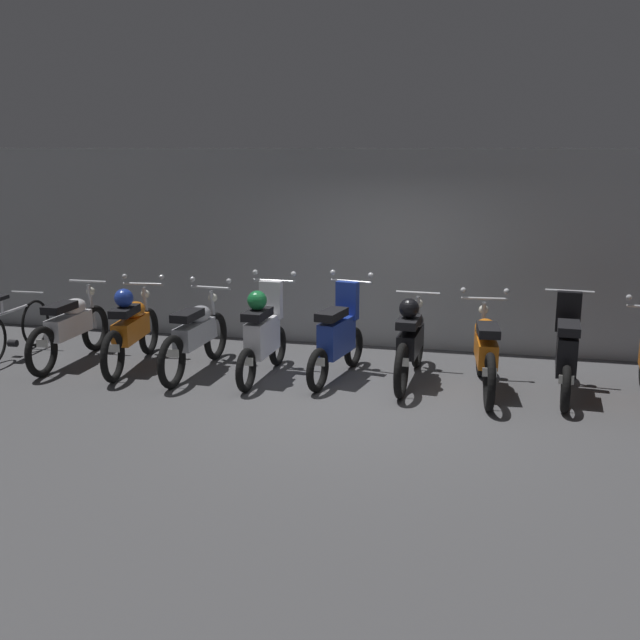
% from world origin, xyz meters
% --- Properties ---
extents(ground_plane, '(80.00, 80.00, 0.00)m').
position_xyz_m(ground_plane, '(0.00, 0.00, 0.00)').
color(ground_plane, '#4C4C4F').
extents(back_wall, '(16.15, 0.30, 2.82)m').
position_xyz_m(back_wall, '(0.00, 2.58, 1.41)').
color(back_wall, '#9EA0A3').
rests_on(back_wall, ground).
extents(motorbike_slot_0, '(0.56, 1.95, 1.03)m').
position_xyz_m(motorbike_slot_0, '(-4.08, 0.66, 0.49)').
color(motorbike_slot_0, black).
rests_on(motorbike_slot_0, ground).
extents(motorbike_slot_1, '(0.59, 1.95, 1.15)m').
position_xyz_m(motorbike_slot_1, '(-3.17, 0.64, 0.53)').
color(motorbike_slot_1, black).
rests_on(motorbike_slot_1, ground).
extents(motorbike_slot_2, '(0.59, 1.95, 1.15)m').
position_xyz_m(motorbike_slot_2, '(-2.26, 0.62, 0.49)').
color(motorbike_slot_2, black).
rests_on(motorbike_slot_2, ground).
extents(motorbike_slot_3, '(0.59, 1.68, 1.29)m').
position_xyz_m(motorbike_slot_3, '(-1.36, 0.61, 0.57)').
color(motorbike_slot_3, black).
rests_on(motorbike_slot_3, ground).
extents(motorbike_slot_4, '(0.58, 1.67, 1.29)m').
position_xyz_m(motorbike_slot_4, '(-0.45, 0.81, 0.53)').
color(motorbike_slot_4, black).
rests_on(motorbike_slot_4, ground).
extents(motorbike_slot_5, '(0.56, 1.95, 1.08)m').
position_xyz_m(motorbike_slot_5, '(0.45, 0.86, 0.53)').
color(motorbike_slot_5, black).
rests_on(motorbike_slot_5, ground).
extents(motorbike_slot_6, '(0.59, 1.95, 1.15)m').
position_xyz_m(motorbike_slot_6, '(1.36, 0.70, 0.49)').
color(motorbike_slot_6, black).
rests_on(motorbike_slot_6, ground).
extents(motorbike_slot_7, '(0.56, 1.68, 1.18)m').
position_xyz_m(motorbike_slot_7, '(2.27, 0.75, 0.52)').
color(motorbike_slot_7, black).
rests_on(motorbike_slot_7, ground).
extents(bicycle, '(0.50, 1.73, 0.89)m').
position_xyz_m(bicycle, '(-5.02, 0.77, 0.36)').
color(bicycle, black).
rests_on(bicycle, ground).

